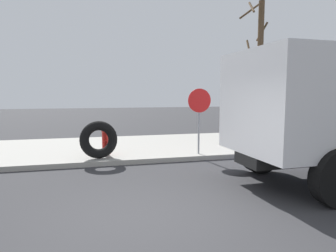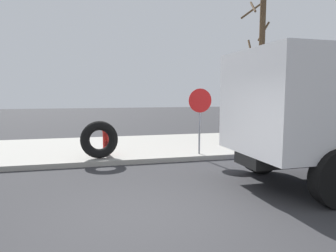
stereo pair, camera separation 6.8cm
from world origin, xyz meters
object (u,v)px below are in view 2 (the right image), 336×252
stop_sign (200,109)px  bare_tree (260,67)px  fire_hydrant (106,140)px  loose_tire (99,140)px

stop_sign → bare_tree: size_ratio=0.35×
bare_tree → fire_hydrant: bearing=-163.5°
loose_tire → stop_sign: stop_sign is taller
loose_tire → stop_sign: (3.15, -0.07, 0.89)m
stop_sign → bare_tree: bearing=35.0°
fire_hydrant → bare_tree: size_ratio=0.15×
bare_tree → stop_sign: bearing=-145.0°
loose_tire → fire_hydrant: bearing=67.8°
loose_tire → bare_tree: 7.59m
fire_hydrant → stop_sign: stop_sign is taller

